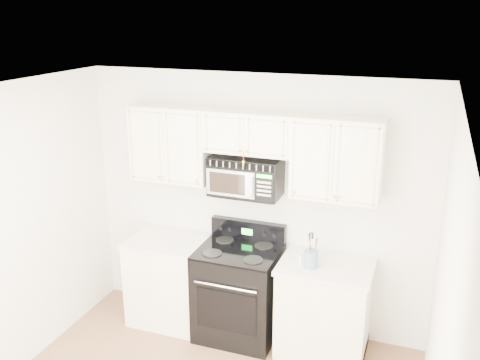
% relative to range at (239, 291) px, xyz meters
% --- Properties ---
extents(room, '(3.51, 3.51, 2.61)m').
position_rel_range_xyz_m(room, '(0.06, -1.42, 0.82)').
color(room, brown).
rests_on(room, ground).
extents(base_cabinet_left, '(0.86, 0.65, 0.92)m').
position_rel_range_xyz_m(base_cabinet_left, '(-0.74, 0.02, -0.06)').
color(base_cabinet_left, beige).
rests_on(base_cabinet_left, ground).
extents(base_cabinet_right, '(0.86, 0.65, 0.92)m').
position_rel_range_xyz_m(base_cabinet_right, '(0.86, 0.02, -0.06)').
color(base_cabinet_right, beige).
rests_on(base_cabinet_right, ground).
extents(range, '(0.78, 0.71, 1.13)m').
position_rel_range_xyz_m(range, '(0.00, 0.00, 0.00)').
color(range, black).
rests_on(range, ground).
extents(upper_cabinets, '(2.44, 0.37, 0.75)m').
position_rel_range_xyz_m(upper_cabinets, '(0.06, 0.16, 1.45)').
color(upper_cabinets, beige).
rests_on(upper_cabinets, ground).
extents(microwave, '(0.68, 0.39, 0.38)m').
position_rel_range_xyz_m(microwave, '(0.01, 0.15, 1.16)').
color(microwave, black).
rests_on(microwave, ground).
extents(utensil_crock, '(0.13, 0.13, 0.34)m').
position_rel_range_xyz_m(utensil_crock, '(0.73, -0.10, 0.52)').
color(utensil_crock, slate).
rests_on(utensil_crock, base_cabinet_right).
extents(shaker_salt, '(0.04, 0.04, 0.10)m').
position_rel_range_xyz_m(shaker_salt, '(0.63, -0.05, 0.49)').
color(shaker_salt, white).
rests_on(shaker_salt, base_cabinet_right).
extents(shaker_pepper, '(0.04, 0.04, 0.10)m').
position_rel_range_xyz_m(shaker_pepper, '(0.69, -0.08, 0.49)').
color(shaker_pepper, white).
rests_on(shaker_pepper, base_cabinet_right).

